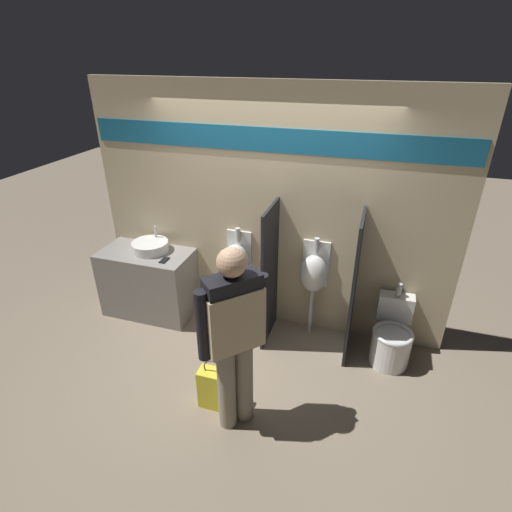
# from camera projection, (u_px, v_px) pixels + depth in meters

# --- Properties ---
(ground_plane) EXTENTS (16.00, 16.00, 0.00)m
(ground_plane) POSITION_uv_depth(u_px,v_px,m) (251.00, 346.00, 4.44)
(ground_plane) COLOR gray
(display_wall) EXTENTS (3.99, 0.07, 2.70)m
(display_wall) POSITION_uv_depth(u_px,v_px,m) (268.00, 213.00, 4.32)
(display_wall) COLOR beige
(display_wall) RESTS_ON ground_plane
(sink_counter) EXTENTS (1.08, 0.58, 0.82)m
(sink_counter) POSITION_uv_depth(u_px,v_px,m) (149.00, 282.00, 4.87)
(sink_counter) COLOR gray
(sink_counter) RESTS_ON ground_plane
(sink_basin) EXTENTS (0.42, 0.42, 0.25)m
(sink_basin) POSITION_uv_depth(u_px,v_px,m) (150.00, 246.00, 4.68)
(sink_basin) COLOR white
(sink_basin) RESTS_ON sink_counter
(cell_phone) EXTENTS (0.07, 0.14, 0.01)m
(cell_phone) POSITION_uv_depth(u_px,v_px,m) (164.00, 260.00, 4.49)
(cell_phone) COLOR black
(cell_phone) RESTS_ON sink_counter
(divider_near_counter) EXTENTS (0.03, 0.59, 1.57)m
(divider_near_counter) POSITION_uv_depth(u_px,v_px,m) (270.00, 275.00, 4.28)
(divider_near_counter) COLOR black
(divider_near_counter) RESTS_ON ground_plane
(divider_mid) EXTENTS (0.03, 0.59, 1.57)m
(divider_mid) POSITION_uv_depth(u_px,v_px,m) (354.00, 288.00, 4.04)
(divider_mid) COLOR black
(divider_mid) RESTS_ON ground_plane
(urinal_near_counter) EXTENTS (0.31, 0.25, 1.17)m
(urinal_near_counter) POSITION_uv_depth(u_px,v_px,m) (236.00, 262.00, 4.55)
(urinal_near_counter) COLOR silver
(urinal_near_counter) RESTS_ON ground_plane
(urinal_far) EXTENTS (0.31, 0.25, 1.17)m
(urinal_far) POSITION_uv_depth(u_px,v_px,m) (314.00, 274.00, 4.31)
(urinal_far) COLOR silver
(urinal_far) RESTS_ON ground_plane
(toilet) EXTENTS (0.41, 0.58, 0.81)m
(toilet) POSITION_uv_depth(u_px,v_px,m) (391.00, 338.00, 4.14)
(toilet) COLOR white
(toilet) RESTS_ON ground_plane
(person_in_vest) EXTENTS (0.47, 0.48, 1.71)m
(person_in_vest) POSITION_uv_depth(u_px,v_px,m) (234.00, 330.00, 3.12)
(person_in_vest) COLOR gray
(person_in_vest) RESTS_ON ground_plane
(shopping_bag) EXTENTS (0.28, 0.15, 0.53)m
(shopping_bag) POSITION_uv_depth(u_px,v_px,m) (214.00, 388.00, 3.62)
(shopping_bag) COLOR yellow
(shopping_bag) RESTS_ON ground_plane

